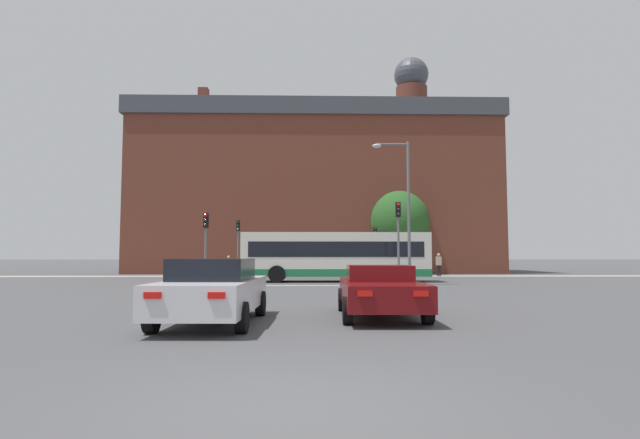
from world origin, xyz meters
TOP-DOWN VIEW (x-y plane):
  - ground_plane at (0.00, 0.00)m, footprint 400.00×400.00m
  - stop_line_strip at (0.00, 21.16)m, footprint 8.27×0.30m
  - far_pavement at (0.00, 33.06)m, footprint 69.19×2.50m
  - brick_civic_building at (0.89, 42.36)m, footprint 33.69×10.86m
  - car_saloon_left at (-2.03, 6.54)m, footprint 2.16×4.90m
  - car_roadster_right at (2.03, 7.71)m, footprint 2.13×4.68m
  - bus_crossing_lead at (1.80, 25.00)m, footprint 11.14×2.75m
  - traffic_light_far_right at (5.26, 32.63)m, footprint 0.26×0.31m
  - traffic_light_far_left at (-5.18, 32.75)m, footprint 0.26×0.31m
  - traffic_light_near_right at (5.01, 21.48)m, footprint 0.26×0.31m
  - traffic_light_near_left at (-5.30, 21.48)m, footprint 0.26×0.31m
  - street_lamp_junction at (5.25, 21.42)m, footprint 2.03×0.36m
  - pedestrian_waiting at (8.98, 32.24)m, footprint 0.32×0.44m
  - pedestrian_walking_east at (10.10, 32.72)m, footprint 0.41×0.25m
  - pedestrian_walking_west at (-5.83, 32.51)m, footprint 0.34×0.45m
  - tree_by_building at (8.02, 37.93)m, footprint 5.33×5.33m

SIDE VIEW (x-z plane):
  - ground_plane at x=0.00m, z-range 0.00..0.00m
  - stop_line_strip at x=0.00m, z-range 0.00..0.01m
  - far_pavement at x=0.00m, z-range 0.00..0.01m
  - car_roadster_right at x=2.03m, z-range 0.01..1.33m
  - car_saloon_left at x=-2.03m, z-range 0.02..1.52m
  - pedestrian_walking_west at x=-5.83m, z-range 0.12..1.70m
  - pedestrian_waiting at x=8.98m, z-range 0.15..1.85m
  - pedestrian_walking_east at x=10.10m, z-range 0.16..1.91m
  - bus_crossing_lead at x=1.80m, z-range 0.10..3.04m
  - traffic_light_far_right at x=5.26m, z-range 0.66..4.38m
  - traffic_light_near_left at x=-5.30m, z-range 0.68..4.53m
  - traffic_light_far_left at x=-5.18m, z-range 0.73..4.98m
  - traffic_light_near_right at x=5.01m, z-range 0.75..5.20m
  - tree_by_building at x=8.02m, z-range 0.82..8.08m
  - street_lamp_junction at x=5.25m, z-range 0.81..8.57m
  - brick_civic_building at x=0.89m, z-range -2.64..18.32m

